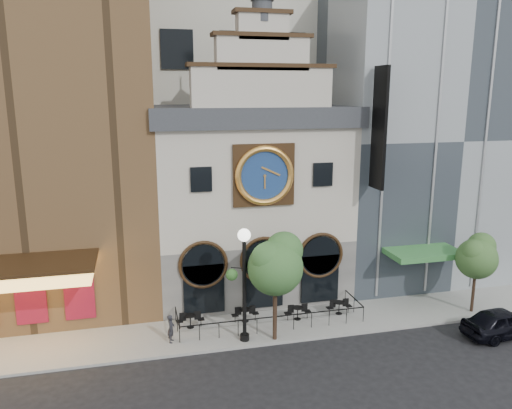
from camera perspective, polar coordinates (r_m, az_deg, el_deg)
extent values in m
plane|color=black|center=(27.75, 2.94, -15.67)|extent=(120.00, 120.00, 0.00)
cube|color=gray|center=(29.86, 1.54, -13.34)|extent=(44.00, 5.00, 0.15)
cube|color=#605E5B|center=(34.00, -0.88, -6.22)|extent=(12.00, 8.00, 4.00)
cube|color=beige|center=(32.63, -0.91, 2.95)|extent=(12.00, 8.00, 7.00)
cube|color=#2D3035|center=(32.19, -0.93, 10.16)|extent=(12.60, 8.60, 1.20)
cube|color=black|center=(28.57, 0.89, 3.38)|extent=(3.60, 0.25, 3.60)
cylinder|color=navy|center=(28.44, 0.97, 3.33)|extent=(3.10, 0.12, 3.10)
torus|color=gold|center=(28.36, 1.01, 3.31)|extent=(3.46, 0.36, 3.46)
cylinder|color=#2D3035|center=(28.97, 0.70, 21.18)|extent=(1.10, 1.10, 1.10)
cube|color=brown|center=(33.90, -24.14, 10.73)|extent=(14.00, 12.00, 25.00)
cube|color=#FFBF59|center=(27.79, -25.35, -7.10)|extent=(7.00, 3.40, 0.70)
cube|color=black|center=(27.65, -25.44, -6.22)|extent=(7.40, 3.80, 0.15)
cube|color=maroon|center=(30.06, -24.33, -10.02)|extent=(5.60, 0.15, 2.60)
cube|color=gray|center=(39.06, 17.51, 7.68)|extent=(14.00, 12.00, 20.00)
cube|color=#3A813F|center=(32.73, 18.66, -5.28)|extent=(4.50, 2.40, 0.35)
cube|color=black|center=(29.78, 13.90, 8.43)|extent=(0.18, 1.60, 7.00)
cube|color=beige|center=(44.47, -4.64, 21.50)|extent=(20.00, 16.00, 40.00)
cylinder|color=black|center=(29.03, -7.54, -12.46)|extent=(0.68, 0.68, 0.03)
cylinder|color=black|center=(29.19, -7.51, -13.12)|extent=(0.06, 0.06, 0.72)
cylinder|color=black|center=(29.50, -1.24, -11.92)|extent=(0.68, 0.68, 0.03)
cylinder|color=black|center=(29.66, -1.24, -12.57)|extent=(0.06, 0.06, 0.72)
cylinder|color=black|center=(29.85, 4.79, -11.66)|extent=(0.68, 0.68, 0.03)
cylinder|color=black|center=(30.00, 4.77, -12.30)|extent=(0.06, 0.06, 0.72)
cylinder|color=black|center=(30.83, 9.49, -10.97)|extent=(0.68, 0.68, 0.03)
cylinder|color=black|center=(30.98, 9.46, -11.60)|extent=(0.06, 0.06, 0.72)
imported|color=black|center=(31.33, 26.41, -11.98)|extent=(4.82, 2.24, 1.60)
imported|color=black|center=(27.66, -9.69, -13.80)|extent=(0.51, 0.64, 1.54)
cylinder|color=black|center=(26.62, -1.33, -9.84)|extent=(0.20, 0.20, 5.66)
cylinder|color=black|center=(27.75, -1.31, -14.91)|extent=(0.50, 0.50, 0.34)
sphere|color=white|center=(25.60, -1.37, -3.51)|extent=(0.68, 0.68, 0.68)
sphere|color=#265923|center=(26.45, -2.79, -8.02)|extent=(0.63, 0.63, 0.63)
sphere|color=#265923|center=(26.17, 0.12, -8.23)|extent=(0.63, 0.63, 0.63)
cylinder|color=#382619|center=(27.25, 2.18, -12.15)|extent=(0.23, 0.23, 3.16)
sphere|color=#2F5D25|center=(26.30, 2.22, -7.23)|extent=(2.94, 2.94, 2.94)
sphere|color=#2F5D25|center=(26.50, 3.22, -5.27)|extent=(2.03, 2.03, 2.03)
sphere|color=#2F5D25|center=(25.79, 1.40, -6.30)|extent=(1.81, 1.81, 1.81)
cylinder|color=#382619|center=(33.27, 23.58, -9.05)|extent=(0.19, 0.19, 2.61)
sphere|color=#325923|center=(32.60, 23.90, -5.69)|extent=(2.42, 2.42, 2.42)
sphere|color=#325923|center=(32.90, 24.36, -4.37)|extent=(1.68, 1.68, 1.68)
sphere|color=#325923|center=(32.10, 23.65, -5.07)|extent=(1.49, 1.49, 1.49)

